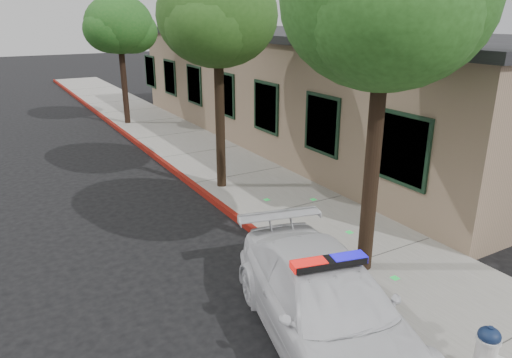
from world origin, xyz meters
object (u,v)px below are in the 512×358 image
object	(u,v)px
fire_hydrant	(486,353)
street_tree_near	(387,9)
street_tree_mid	(217,21)
street_tree_far	(120,28)
clapboard_building	(315,86)
police_car	(326,305)

from	to	relation	value
fire_hydrant	street_tree_near	xyz separation A→B (m)	(0.71, 3.09, 4.37)
street_tree_mid	street_tree_far	distance (m)	9.68
fire_hydrant	street_tree_far	distance (m)	18.80
clapboard_building	street_tree_far	world-z (taller)	street_tree_far
clapboard_building	fire_hydrant	world-z (taller)	clapboard_building
clapboard_building	police_car	bearing A→B (deg)	-125.96
police_car	clapboard_building	bearing A→B (deg)	67.49
police_car	street_tree_mid	bearing A→B (deg)	90.39
street_tree_near	street_tree_mid	world-z (taller)	street_tree_near
clapboard_building	street_tree_mid	distance (m)	7.43
clapboard_building	police_car	xyz separation A→B (m)	(-7.59, -10.46, -1.45)
police_car	street_tree_near	size ratio (longest dim) A/B	0.77
clapboard_building	street_tree_far	xyz separation A→B (m)	(-5.97, 6.11, 2.19)
street_tree_near	street_tree_mid	size ratio (longest dim) A/B	1.07
police_car	street_tree_far	world-z (taller)	street_tree_far
police_car	fire_hydrant	xyz separation A→B (m)	(1.25, -1.84, -0.11)
fire_hydrant	street_tree_mid	xyz separation A→B (m)	(0.35, 8.74, 4.11)
street_tree_near	street_tree_mid	bearing A→B (deg)	93.61
police_car	street_tree_far	distance (m)	17.05
fire_hydrant	street_tree_near	size ratio (longest dim) A/B	0.13
clapboard_building	street_tree_far	bearing A→B (deg)	134.35
clapboard_building	street_tree_mid	bearing A→B (deg)	-149.24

